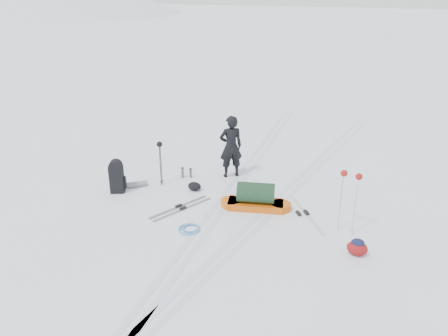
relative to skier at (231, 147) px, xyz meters
The scene contains 13 objects.
ground 2.12m from the skier, 76.79° to the right, with size 200.00×200.00×0.00m, color white.
ski_tracks 1.69m from the skier, 43.56° to the right, with size 3.38×17.97×0.01m.
skier is the anchor object (origin of this frame).
pulk_sled 2.07m from the skier, 50.52° to the right, with size 1.76×0.88×0.65m.
expedition_rucksack 3.07m from the skier, 138.45° to the right, with size 0.75×0.88×0.89m.
ski_poles_black 1.94m from the skier, 140.40° to the right, with size 0.15×0.18×1.22m.
ski_poles_silver 3.87m from the skier, 28.21° to the right, with size 0.45×0.20×1.43m.
touring_skis_grey 2.43m from the skier, 99.89° to the right, with size 0.93×1.66×0.06m.
touring_skis_white 2.89m from the skier, 30.78° to the right, with size 1.37×1.76×0.07m.
rope_coil 3.17m from the skier, 85.22° to the right, with size 0.55×0.55×0.06m.
small_daypack 4.62m from the skier, 34.82° to the right, with size 0.41×0.31×0.35m.
thermos_pair 1.44m from the skier, 153.25° to the right, with size 0.31×0.18×0.30m.
stuff_sack 1.53m from the skier, 113.66° to the right, with size 0.37×0.29×0.22m.
Camera 1 is at (3.70, -8.51, 4.97)m, focal length 35.00 mm.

